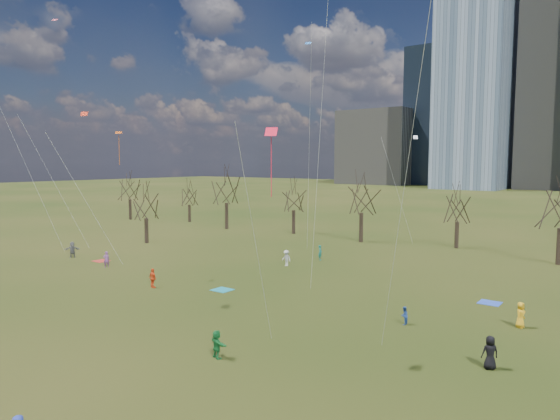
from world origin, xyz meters
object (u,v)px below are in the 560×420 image
Objects in this scene: blanket_navy at (490,303)px; person_4 at (153,278)px; blanket_crimson at (101,261)px; blanket_teal at (222,290)px.

person_4 is (-24.81, -12.65, 0.85)m from blanket_navy.
blanket_crimson is 0.93× the size of person_4.
blanket_teal is 1.00× the size of blanket_crimson.
person_4 is (-5.34, -3.10, 0.85)m from blanket_teal.
person_4 is at bearing -149.90° from blanket_teal.
blanket_teal is at bearing -3.48° from blanket_crimson.
person_4 is (14.12, -4.28, 0.85)m from blanket_crimson.
blanket_navy is 27.86m from person_4.
blanket_teal is 0.93× the size of person_4.
blanket_navy is (19.47, 9.55, 0.00)m from blanket_teal.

